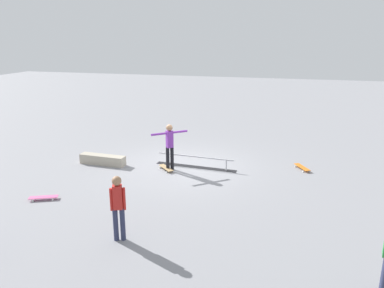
# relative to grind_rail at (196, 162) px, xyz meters

# --- Properties ---
(ground_plane) EXTENTS (60.00, 60.00, 0.00)m
(ground_plane) POSITION_rel_grind_rail_xyz_m (0.42, 0.06, -0.18)
(ground_plane) COLOR gray
(grind_rail) EXTENTS (2.97, 0.44, 0.42)m
(grind_rail) POSITION_rel_grind_rail_xyz_m (0.00, 0.00, 0.00)
(grind_rail) COLOR black
(grind_rail) RESTS_ON ground_plane
(skate_ledge) EXTENTS (1.73, 0.44, 0.35)m
(skate_ledge) POSITION_rel_grind_rail_xyz_m (3.34, 0.60, -0.01)
(skate_ledge) COLOR #B2A893
(skate_ledge) RESTS_ON ground_plane
(skater_main) EXTENTS (1.05, 0.91, 1.63)m
(skater_main) POSITION_rel_grind_rail_xyz_m (0.79, 0.52, 0.77)
(skater_main) COLOR black
(skater_main) RESTS_ON ground_plane
(skateboard_main) EXTENTS (0.71, 0.71, 0.09)m
(skateboard_main) POSITION_rel_grind_rail_xyz_m (0.93, 0.55, -0.11)
(skateboard_main) COLOR tan
(skateboard_main) RESTS_ON ground_plane
(bystander_red_shirt) EXTENTS (0.35, 0.25, 1.56)m
(bystander_red_shirt) POSITION_rel_grind_rail_xyz_m (0.43, 5.26, 0.70)
(bystander_red_shirt) COLOR #2D3351
(bystander_red_shirt) RESTS_ON ground_plane
(loose_skateboard_orange) EXTENTS (0.57, 0.79, 0.09)m
(loose_skateboard_orange) POSITION_rel_grind_rail_xyz_m (-3.67, -0.77, -0.11)
(loose_skateboard_orange) COLOR orange
(loose_skateboard_orange) RESTS_ON ground_plane
(loose_skateboard_pink) EXTENTS (0.81, 0.51, 0.09)m
(loose_skateboard_pink) POSITION_rel_grind_rail_xyz_m (3.51, 3.82, -0.11)
(loose_skateboard_pink) COLOR #E05993
(loose_skateboard_pink) RESTS_ON ground_plane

